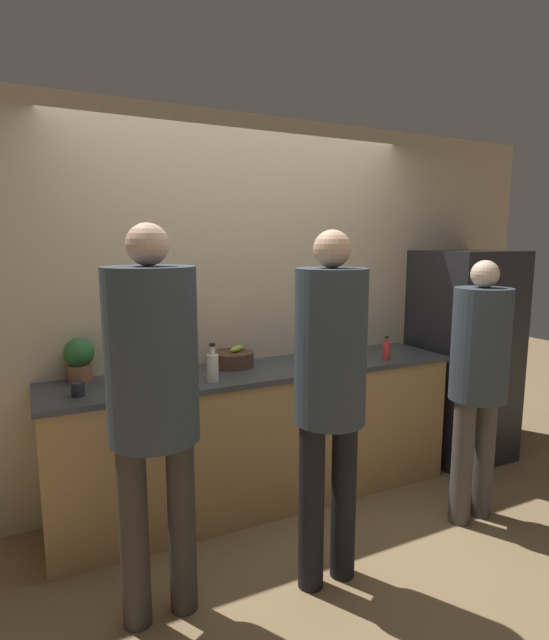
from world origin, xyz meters
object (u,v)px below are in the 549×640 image
object	(u,v)px
person_left	(153,385)
potted_plant	(79,358)
fruit_bowl	(233,359)
cup_black	(78,389)
utensil_crock	(174,365)
bottle_red	(386,351)
person_right	(479,370)
person_center	(330,379)
refrigerator	(463,355)
bottle_clear	(213,367)
bottle_green	(113,373)

from	to	relation	value
person_left	potted_plant	world-z (taller)	person_left
fruit_bowl	cup_black	xyz separation A→B (m)	(-0.99, -0.24, -0.01)
utensil_crock	bottle_red	size ratio (longest dim) A/B	1.62
person_right	fruit_bowl	distance (m)	1.56
utensil_crock	cup_black	xyz separation A→B (m)	(-0.57, -0.17, -0.03)
person_right	cup_black	size ratio (longest dim) A/B	21.91
person_left	person_center	xyz separation A→B (m)	(0.84, -0.13, -0.04)
refrigerator	bottle_clear	xyz separation A→B (m)	(-2.18, -0.12, 0.18)
refrigerator	bottle_clear	world-z (taller)	refrigerator
fruit_bowl	potted_plant	bearing A→B (deg)	176.19
utensil_crock	potted_plant	distance (m)	0.55
refrigerator	fruit_bowl	bearing A→B (deg)	174.88
utensil_crock	bottle_green	bearing A→B (deg)	179.55
fruit_bowl	bottle_clear	xyz separation A→B (m)	(-0.24, -0.29, 0.04)
bottle_clear	potted_plant	xyz separation A→B (m)	(-0.71, 0.36, 0.05)
person_center	cup_black	world-z (taller)	person_center
person_center	utensil_crock	size ratio (longest dim) A/B	6.62
person_left	person_center	size ratio (longest dim) A/B	1.01
fruit_bowl	utensil_crock	world-z (taller)	utensil_crock
person_left	utensil_crock	size ratio (longest dim) A/B	6.70
person_right	refrigerator	bearing A→B (deg)	47.99
bottle_clear	cup_black	distance (m)	0.75
bottle_red	cup_black	xyz separation A→B (m)	(-2.04, 0.07, -0.03)
utensil_crock	potted_plant	xyz separation A→B (m)	(-0.53, 0.14, 0.07)
bottle_clear	bottle_red	world-z (taller)	bottle_clear
person_right	utensil_crock	size ratio (longest dim) A/B	6.02
cup_black	fruit_bowl	bearing A→B (deg)	13.62
utensil_crock	bottle_red	xyz separation A→B (m)	(1.47, -0.23, -0.00)
bottle_red	potted_plant	world-z (taller)	potted_plant
potted_plant	bottle_clear	bearing A→B (deg)	-26.67
person_center	person_left	bearing A→B (deg)	170.96
person_center	fruit_bowl	world-z (taller)	person_center
bottle_red	potted_plant	size ratio (longest dim) A/B	0.64
person_center	bottle_clear	bearing A→B (deg)	115.19
person_right	bottle_clear	size ratio (longest dim) A/B	7.05
person_center	fruit_bowl	size ratio (longest dim) A/B	6.39
potted_plant	bottle_green	bearing A→B (deg)	-38.50
person_left	utensil_crock	bearing A→B (deg)	69.45
fruit_bowl	bottle_clear	world-z (taller)	bottle_clear
person_center	bottle_red	world-z (taller)	person_center
utensil_crock	refrigerator	bearing A→B (deg)	-2.43
person_left	utensil_crock	distance (m)	0.89
refrigerator	utensil_crock	world-z (taller)	refrigerator
refrigerator	person_left	world-z (taller)	person_left
person_right	cup_black	bearing A→B (deg)	162.80
utensil_crock	bottle_red	world-z (taller)	utensil_crock
utensil_crock	potted_plant	world-z (taller)	utensil_crock
person_center	bottle_clear	distance (m)	0.82
bottle_green	bottle_clear	bearing A→B (deg)	-22.34
refrigerator	fruit_bowl	distance (m)	1.95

